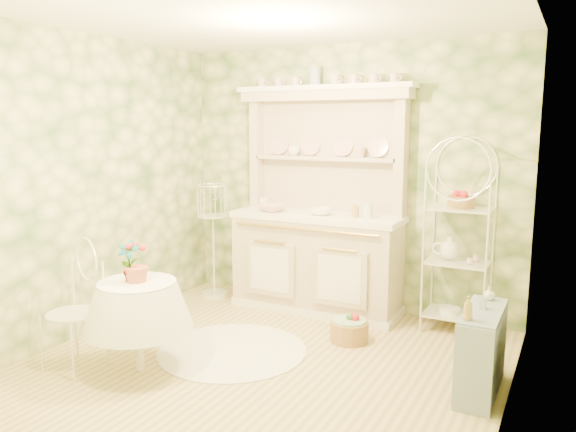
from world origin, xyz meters
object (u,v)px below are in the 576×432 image
at_px(bakers_rack, 459,241).
at_px(round_table, 139,323).
at_px(cafe_chair, 72,311).
at_px(floor_basket, 349,329).
at_px(kitchen_dresser, 317,200).
at_px(birdcage_stand, 213,231).
at_px(side_shelf, 481,349).

relative_size(bakers_rack, round_table, 2.20).
height_order(cafe_chair, floor_basket, cafe_chair).
relative_size(round_table, floor_basket, 2.17).
bearing_deg(kitchen_dresser, round_table, -107.46).
xyz_separation_m(bakers_rack, round_table, (-2.02, -2.03, -0.46)).
distance_m(round_table, cafe_chair, 0.53).
relative_size(birdcage_stand, floor_basket, 4.18).
bearing_deg(round_table, bakers_rack, 45.23).
distance_m(cafe_chair, floor_basket, 2.32).
height_order(bakers_rack, round_table, bakers_rack).
xyz_separation_m(birdcage_stand, floor_basket, (1.83, -0.55, -0.63)).
relative_size(side_shelf, cafe_chair, 0.80).
distance_m(kitchen_dresser, floor_basket, 1.37).
xyz_separation_m(side_shelf, cafe_chair, (-2.90, -1.06, 0.15)).
height_order(bakers_rack, floor_basket, bakers_rack).
distance_m(bakers_rack, side_shelf, 1.36).
distance_m(kitchen_dresser, bakers_rack, 1.43).
relative_size(bakers_rack, cafe_chair, 1.81).
xyz_separation_m(cafe_chair, birdcage_stand, (-0.12, 2.08, 0.27)).
bearing_deg(side_shelf, bakers_rack, 113.17).
distance_m(round_table, floor_basket, 1.82).
relative_size(round_table, birdcage_stand, 0.52).
bearing_deg(cafe_chair, kitchen_dresser, 81.58).
distance_m(bakers_rack, cafe_chair, 3.37).
distance_m(bakers_rack, birdcage_stand, 2.61).
height_order(kitchen_dresser, floor_basket, kitchen_dresser).
height_order(kitchen_dresser, side_shelf, kitchen_dresser).
bearing_deg(side_shelf, floor_basket, 162.82).
height_order(kitchen_dresser, bakers_rack, kitchen_dresser).
relative_size(kitchen_dresser, floor_basket, 6.45).
bearing_deg(bakers_rack, birdcage_stand, -175.36).
bearing_deg(cafe_chair, floor_basket, 59.76).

